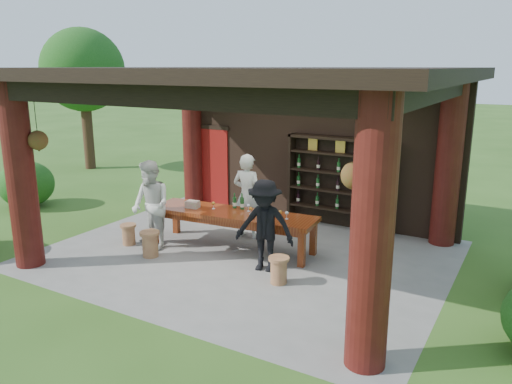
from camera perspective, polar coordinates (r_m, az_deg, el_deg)
The scene contains 15 objects.
ground at distance 9.70m, azimuth -1.19°, elevation -7.10°, with size 90.00×90.00×0.00m, color #2D5119.
pavilion at distance 9.52m, azimuth 0.02°, elevation 5.78°, with size 7.50×6.00×3.60m.
wine_shelf at distance 11.14m, azimuth 9.36°, elevation 1.05°, with size 2.32×0.35×2.04m.
tasting_table at distance 9.82m, azimuth -2.66°, elevation -2.94°, with size 3.42×1.17×0.75m.
stool_near_left at distance 9.71m, azimuth -12.02°, elevation -5.76°, with size 0.38×0.38×0.50m.
stool_near_right at distance 8.39m, azimuth 2.62°, elevation -8.83°, with size 0.35×0.35×0.46m.
stool_far_left at distance 10.45m, azimuth -14.36°, elevation -4.65°, with size 0.32×0.32×0.43m.
host at distance 10.41m, azimuth -0.99°, elevation -0.45°, with size 0.65×0.43×1.78m, color silver.
guest_woman at distance 9.97m, azimuth -11.92°, elevation -1.50°, with size 0.86×0.67×1.76m, color beige.
guest_man at distance 8.71m, azimuth 1.00°, elevation -3.88°, with size 1.06×0.61×1.64m, color black.
table_bottles at distance 9.98m, azimuth -1.90°, elevation -1.02°, with size 0.26×0.15×0.31m.
table_glasses at distance 9.59m, azimuth 0.12°, elevation -2.15°, with size 1.65×0.26×0.15m.
napkin_basket at distance 10.12m, azimuth -7.26°, elevation -1.41°, with size 0.26×0.18×0.14m, color #BF6672.
shrubs at distance 9.00m, azimuth 20.08°, elevation -6.01°, with size 16.13×8.48×1.36m.
trees at distance 9.55m, azimuth 23.35°, elevation 12.13°, with size 21.82×9.27×4.80m.
Camera 1 is at (4.70, -7.72, 3.52)m, focal length 35.00 mm.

